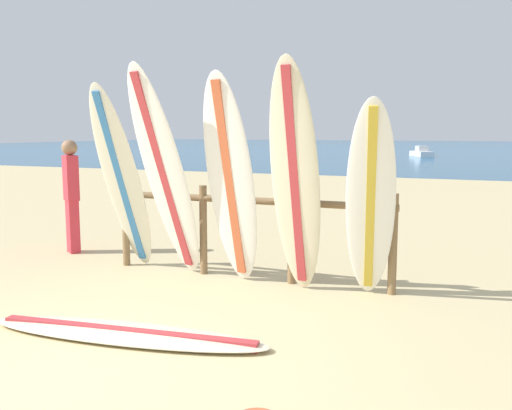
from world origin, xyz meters
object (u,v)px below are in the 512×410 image
object	(u,v)px
surfboard_leaning_far_left	(122,180)
surfboard_leaning_center_left	(231,181)
surfboard_leaning_left	(165,175)
surfboard_lying_on_sand	(125,333)
small_boat_offshore	(422,153)
surfboard_leaning_center_right	(371,201)
surfboard_rack	(246,220)
surfboard_leaning_center	(295,179)
beachgoer_standing	(71,191)

from	to	relation	value
surfboard_leaning_far_left	surfboard_leaning_center_left	world-z (taller)	surfboard_leaning_center_left
surfboard_leaning_left	surfboard_lying_on_sand	size ratio (longest dim) A/B	0.96
surfboard_leaning_far_left	small_boat_offshore	distance (m)	33.15
surfboard_leaning_center_left	surfboard_leaning_center_right	xyz separation A→B (m)	(1.52, 0.01, -0.15)
surfboard_rack	surfboard_leaning_left	distance (m)	1.06
surfboard_leaning_center_right	surfboard_lying_on_sand	world-z (taller)	surfboard_leaning_center_right
surfboard_leaning_far_left	surfboard_leaning_center_left	bearing A→B (deg)	-1.60
surfboard_rack	surfboard_leaning_center_right	distance (m)	1.56
surfboard_rack	surfboard_leaning_far_left	size ratio (longest dim) A/B	1.53
surfboard_leaning_far_left	surfboard_leaning_center	bearing A→B (deg)	-3.08
surfboard_leaning_left	small_boat_offshore	distance (m)	33.26
surfboard_leaning_far_left	surfboard_leaning_left	size ratio (longest dim) A/B	0.92
surfboard_leaning_center_left	surfboard_leaning_center	xyz separation A→B (m)	(0.77, -0.08, 0.05)
surfboard_leaning_center	surfboard_leaning_left	bearing A→B (deg)	179.44
surfboard_leaning_left	surfboard_lying_on_sand	world-z (taller)	surfboard_leaning_left
surfboard_lying_on_sand	surfboard_leaning_far_left	bearing A→B (deg)	125.76
surfboard_leaning_left	surfboard_leaning_center	xyz separation A→B (m)	(1.55, -0.02, 0.00)
beachgoer_standing	small_boat_offshore	world-z (taller)	beachgoer_standing
surfboard_leaning_center	beachgoer_standing	bearing A→B (deg)	167.78
surfboard_leaning_far_left	surfboard_leaning_left	xyz separation A→B (m)	(0.66, -0.10, 0.09)
surfboard_leaning_center_left	surfboard_lying_on_sand	bearing A→B (deg)	-94.84
surfboard_leaning_center_right	beachgoer_standing	world-z (taller)	surfboard_leaning_center_right
surfboard_rack	small_boat_offshore	xyz separation A→B (m)	(-1.52, 32.83, -0.43)
surfboard_leaning_center	small_boat_offshore	bearing A→B (deg)	93.87
surfboard_leaning_left	surfboard_lying_on_sand	bearing A→B (deg)	-69.47
surfboard_leaning_center_left	small_boat_offshore	world-z (taller)	surfboard_leaning_center_left
small_boat_offshore	surfboard_leaning_far_left	bearing A→B (deg)	-89.94
surfboard_leaning_left	surfboard_leaning_far_left	bearing A→B (deg)	171.08
surfboard_leaning_center_right	small_boat_offshore	xyz separation A→B (m)	(-3.01, 33.17, -0.76)
surfboard_leaning_center	beachgoer_standing	world-z (taller)	surfboard_leaning_center
surfboard_leaning_far_left	surfboard_lying_on_sand	world-z (taller)	surfboard_leaning_far_left
surfboard_leaning_far_left	surfboard_leaning_center	distance (m)	2.22
surfboard_leaning_left	small_boat_offshore	world-z (taller)	surfboard_leaning_left
surfboard_leaning_center_left	surfboard_leaning_center_right	size ratio (longest dim) A/B	1.15
surfboard_leaning_center_left	surfboard_leaning_center_right	distance (m)	1.53
surfboard_leaning_center_right	surfboard_lying_on_sand	bearing A→B (deg)	-133.36
surfboard_lying_on_sand	surfboard_leaning_center	bearing A→B (deg)	61.50
surfboard_leaning_center_left	surfboard_lying_on_sand	world-z (taller)	surfboard_leaning_center_left
surfboard_rack	small_boat_offshore	bearing A→B (deg)	92.64
beachgoer_standing	surfboard_leaning_left	bearing A→B (deg)	-20.68
surfboard_leaning_left	surfboard_leaning_center_right	size ratio (longest dim) A/B	1.20
surfboard_leaning_far_left	surfboard_leaning_center_right	size ratio (longest dim) A/B	1.11
beachgoer_standing	small_boat_offshore	bearing A→B (deg)	87.71
surfboard_leaning_left	surfboard_leaning_center_left	bearing A→B (deg)	4.62
surfboard_leaning_left	surfboard_leaning_center	bearing A→B (deg)	-0.56
surfboard_leaning_left	surfboard_leaning_center	world-z (taller)	surfboard_leaning_center
surfboard_leaning_center	surfboard_rack	bearing A→B (deg)	150.06
surfboard_leaning_far_left	surfboard_leaning_center_right	distance (m)	2.97
surfboard_leaning_left	surfboard_leaning_center_left	world-z (taller)	surfboard_leaning_left
surfboard_rack	surfboard_leaning_left	xyz separation A→B (m)	(-0.82, -0.41, 0.53)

